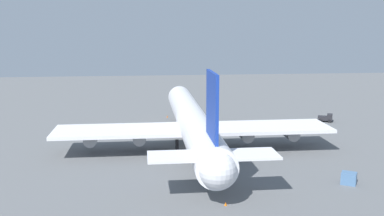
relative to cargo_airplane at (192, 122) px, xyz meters
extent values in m
plane|color=slate|center=(0.36, 0.00, -5.76)|extent=(292.82, 292.82, 0.00)
cylinder|color=silver|center=(0.36, 0.00, 0.10)|extent=(67.26, 6.50, 6.50)
sphere|color=silver|center=(33.99, 0.00, 0.10)|extent=(6.37, 6.37, 6.37)
sphere|color=silver|center=(-33.27, 0.00, 0.10)|extent=(5.52, 5.52, 5.52)
cube|color=#19389E|center=(-27.89, 0.00, 8.55)|extent=(9.42, 0.50, 10.39)
cube|color=silver|center=(-29.23, -5.17, 1.08)|extent=(6.05, 9.74, 0.36)
cube|color=silver|center=(-29.23, 5.17, 1.08)|extent=(6.05, 9.74, 0.36)
cube|color=silver|center=(-3.00, -15.54, -0.87)|extent=(11.43, 27.18, 0.70)
cube|color=silver|center=(-3.00, 15.54, -0.87)|extent=(11.43, 27.18, 0.70)
cylinder|color=gray|center=(-2.00, -11.46, -2.59)|extent=(5.20, 2.73, 2.73)
cylinder|color=gray|center=(-2.00, -21.52, -2.59)|extent=(5.20, 2.73, 2.73)
cylinder|color=gray|center=(-2.00, 11.46, -2.59)|extent=(5.20, 2.73, 2.73)
cylinder|color=gray|center=(-2.00, 21.52, -2.59)|extent=(5.20, 2.73, 2.73)
cylinder|color=black|center=(21.89, 0.00, -4.46)|extent=(0.70, 0.70, 2.62)
cylinder|color=black|center=(-3.00, -3.57, -4.46)|extent=(0.70, 0.70, 2.62)
cylinder|color=black|center=(-3.00, 3.57, -4.46)|extent=(0.70, 0.70, 2.62)
cube|color=#232328|center=(22.25, -41.06, -4.44)|extent=(2.68, 2.25, 1.80)
cube|color=#232328|center=(23.05, -39.28, -4.80)|extent=(3.09, 3.17, 1.08)
cylinder|color=black|center=(21.14, -40.53, -5.34)|extent=(0.60, 0.89, 0.85)
cylinder|color=black|center=(23.39, -41.54, -5.34)|extent=(0.60, 0.89, 0.85)
cylinder|color=black|center=(22.12, -38.33, -5.34)|extent=(0.60, 0.89, 0.85)
cylinder|color=black|center=(24.37, -39.34, -5.34)|extent=(0.60, 0.89, 0.85)
cube|color=#4C729E|center=(-25.71, -23.81, -4.78)|extent=(3.15, 3.23, 1.97)
cone|color=orange|center=(33.30, 3.66, -5.48)|extent=(0.39, 0.39, 0.56)
cone|color=orange|center=(-32.58, -1.41, -5.48)|extent=(0.39, 0.39, 0.56)
camera|label=1|loc=(-93.96, 10.39, 20.52)|focal=41.56mm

